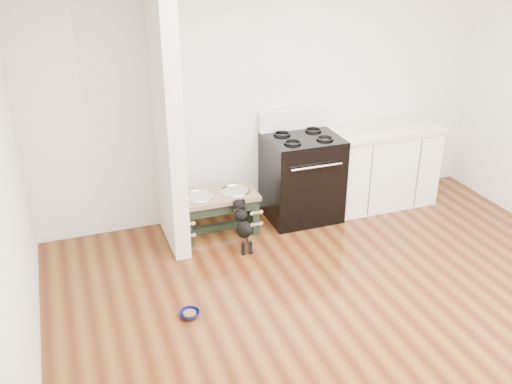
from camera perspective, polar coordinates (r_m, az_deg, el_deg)
name	(u,v)px	position (r m, az deg, el deg)	size (l,w,h in m)	color
ground	(384,342)	(4.66, 12.67, -14.39)	(5.00, 5.00, 0.00)	#451E0C
room_shell	(408,145)	(3.86, 14.92, 4.58)	(5.00, 5.00, 5.00)	silver
partition_wall	(166,113)	(5.37, -8.97, 7.84)	(0.15, 0.80, 2.70)	silver
oven_range	(302,176)	(6.14, 4.58, 1.62)	(0.76, 0.69, 1.14)	black
cabinet_run	(380,166)	(6.60, 12.31, 2.60)	(1.24, 0.64, 0.91)	white
dog_feeder	(218,206)	(5.84, -3.86, -1.36)	(0.81, 0.43, 0.46)	black
puppy	(243,224)	(5.59, -1.35, -3.17)	(0.14, 0.42, 0.49)	black
floor_bowl	(190,314)	(4.81, -6.65, -12.03)	(0.22, 0.22, 0.05)	#0C0F55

